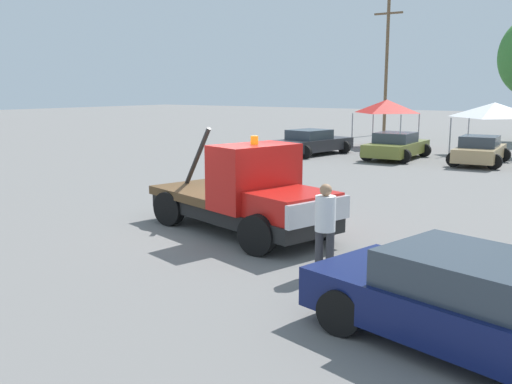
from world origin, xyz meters
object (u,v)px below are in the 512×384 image
foreground_car (479,307)px  parked_car_tan (480,151)px  canopy_tent_white (494,110)px  person_near_truck (325,223)px  parked_car_charcoal (311,143)px  tow_truck (248,196)px  parked_car_olive (396,146)px  canopy_tent_red (387,106)px  utility_pole (387,63)px

foreground_car → parked_car_tan: 20.49m
canopy_tent_white → person_near_truck: bearing=-84.4°
parked_car_charcoal → parked_car_tan: bearing=-73.5°
tow_truck → parked_car_charcoal: tow_truck is taller
tow_truck → parked_car_tan: size_ratio=1.27×
foreground_car → parked_car_olive: same height
parked_car_olive → canopy_tent_red: canopy_tent_red is taller
tow_truck → person_near_truck: bearing=-13.4°
canopy_tent_white → parked_car_olive: bearing=-127.7°
foreground_car → parked_car_charcoal: bearing=138.0°
parked_car_olive → parked_car_tan: same height
parked_car_tan → canopy_tent_red: canopy_tent_red is taller
person_near_truck → tow_truck: bearing=-128.9°
parked_car_olive → canopy_tent_red: size_ratio=1.54×
canopy_tent_red → person_near_truck: bearing=-69.9°
utility_pole → tow_truck: bearing=-72.9°
parked_car_charcoal → utility_pole: size_ratio=0.50×
parked_car_tan → parked_car_olive: bearing=88.3°
tow_truck → utility_pole: (-9.38, 30.57, 4.41)m
canopy_tent_red → parked_car_olive: bearing=-62.3°
foreground_car → canopy_tent_white: (-5.45, 24.14, 1.72)m
parked_car_olive → foreground_car: bearing=-157.7°
tow_truck → parked_car_tan: bearing=100.7°
canopy_tent_red → canopy_tent_white: 6.35m
foreground_car → utility_pole: 37.58m
tow_truck → person_near_truck: tow_truck is taller
foreground_car → person_near_truck: bearing=164.7°
tow_truck → parked_car_charcoal: (-7.13, 15.51, -0.28)m
parked_car_charcoal → parked_car_olive: size_ratio=1.08×
tow_truck → person_near_truck: (2.95, -1.58, 0.07)m
foreground_car → parked_car_olive: size_ratio=1.09×
parked_car_charcoal → parked_car_tan: (8.32, 1.06, -0.00)m
person_near_truck → parked_car_charcoal: bearing=-160.2°
person_near_truck → parked_car_olive: 18.80m
parked_car_charcoal → tow_truck: bearing=-146.1°
parked_car_tan → utility_pole: bearing=31.9°
foreground_car → utility_pole: utility_pole is taller
canopy_tent_red → parked_car_tan: bearing=-37.2°
parked_car_tan → utility_pole: size_ratio=0.44×
person_near_truck → canopy_tent_red: size_ratio=0.57×
canopy_tent_white → utility_pole: (-10.12, 9.73, 2.98)m
foreground_car → parked_car_charcoal: same height
parked_car_olive → person_near_truck: bearing=-164.5°
foreground_car → tow_truck: bearing=164.6°
parked_car_charcoal → utility_pole: 15.94m
foreground_car → canopy_tent_red: size_ratio=1.68×
parked_car_tan → foreground_car: bearing=-171.0°
person_near_truck → canopy_tent_red: 24.80m
person_near_truck → utility_pole: bearing=-169.8°
canopy_tent_white → utility_pole: size_ratio=0.34×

